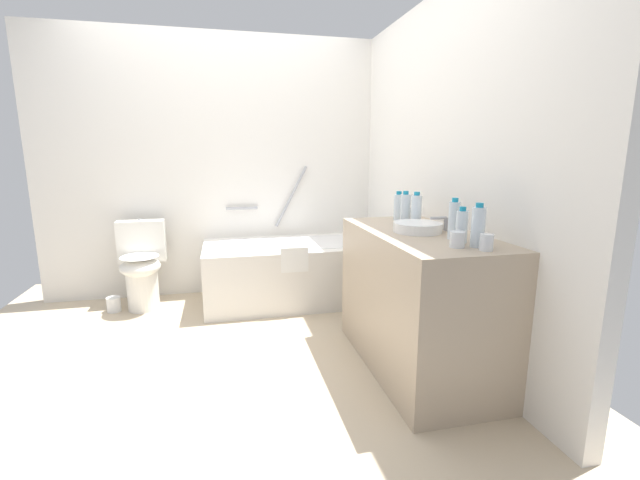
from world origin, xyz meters
The scene contains 18 objects.
ground_plane centered at (0.00, 0.00, 0.00)m, with size 3.81×3.81×0.00m, color #C1AD8E.
wall_back_tiled centered at (0.00, 1.33, 1.17)m, with size 3.21×0.10×2.35m, color white.
wall_right_mirror centered at (1.46, 0.00, 1.17)m, with size 0.10×2.96×2.35m, color white.
bathtub centered at (0.59, 0.88, 0.28)m, with size 1.58×0.80×1.19m.
toilet centered at (-0.71, 0.97, 0.37)m, with size 0.39×0.48×0.75m.
vanity_counter centered at (1.11, -0.50, 0.42)m, with size 0.59×1.24×0.85m, color tan.
sink_basin centered at (1.09, -0.49, 0.88)m, with size 0.28×0.28×0.06m, color white.
sink_faucet centered at (1.26, -0.49, 0.89)m, with size 0.12×0.15×0.09m.
water_bottle_0 centered at (1.16, -0.05, 0.94)m, with size 0.07×0.07×0.20m.
water_bottle_1 centered at (1.19, -0.93, 0.95)m, with size 0.07×0.07×0.22m.
water_bottle_2 centered at (1.13, -0.23, 0.95)m, with size 0.06×0.06×0.22m.
water_bottle_3 centered at (1.17, -0.82, 0.94)m, with size 0.06×0.06×0.19m.
water_bottle_4 centered at (1.16, -0.32, 0.95)m, with size 0.06×0.06×0.22m.
water_bottle_5 centered at (1.18, -0.73, 0.95)m, with size 0.06×0.06×0.22m.
drinking_glass_0 centered at (1.19, -0.15, 0.90)m, with size 0.08×0.08×0.10m, color white.
drinking_glass_1 centered at (1.19, -1.01, 0.89)m, with size 0.06×0.06×0.08m, color white.
drinking_glass_2 centered at (1.09, -0.92, 0.89)m, with size 0.07×0.07×0.08m, color white.
toilet_paper_roll centered at (-0.95, 0.92, 0.06)m, with size 0.11×0.11×0.12m, color white.
Camera 1 is at (-0.02, -2.75, 1.30)m, focal length 23.78 mm.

